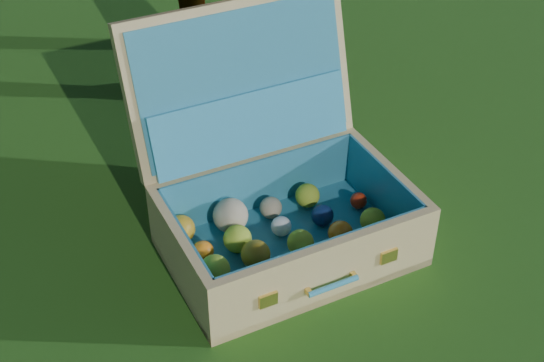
{
  "coord_description": "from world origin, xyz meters",
  "views": [
    {
      "loc": [
        -0.55,
        -0.88,
        1.14
      ],
      "look_at": [
        0.16,
        0.21,
        0.16
      ],
      "focal_mm": 50.0,
      "sensor_mm": 36.0,
      "label": 1
    }
  ],
  "objects": [
    {
      "name": "ground",
      "position": [
        0.0,
        0.0,
        0.0
      ],
      "size": [
        60.0,
        60.0,
        0.0
      ],
      "primitive_type": "plane",
      "color": "#215114",
      "rests_on": "ground"
    },
    {
      "name": "suitcase",
      "position": [
        0.17,
        0.22,
        0.14
      ],
      "size": [
        0.57,
        0.54,
        0.49
      ],
      "rotation": [
        0.0,
        0.0,
        -0.11
      ],
      "color": "#DBBB76",
      "rests_on": "ground"
    }
  ]
}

